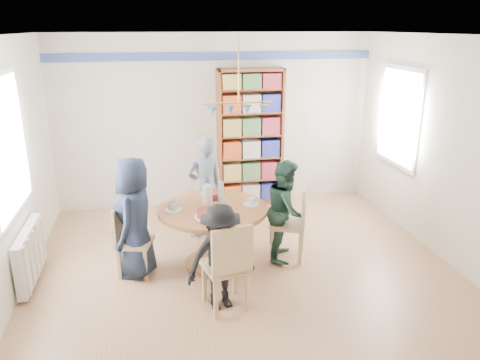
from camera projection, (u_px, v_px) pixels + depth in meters
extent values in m
plane|color=#A57C57|center=(246.00, 275.00, 5.50)|extent=(5.00, 5.00, 0.00)
plane|color=white|center=(247.00, 35.00, 4.65)|extent=(5.00, 5.00, 0.00)
plane|color=silver|center=(215.00, 121.00, 7.41)|extent=(5.00, 0.00, 5.00)
plane|color=silver|center=(332.00, 284.00, 2.74)|extent=(5.00, 0.00, 5.00)
plane|color=silver|center=(0.00, 178.00, 4.63)|extent=(0.00, 5.00, 5.00)
plane|color=silver|center=(454.00, 154.00, 5.51)|extent=(0.00, 5.00, 5.00)
cube|color=#304886|center=(214.00, 56.00, 7.07)|extent=(5.00, 0.02, 0.12)
cube|color=white|center=(6.00, 147.00, 4.84)|extent=(0.03, 1.32, 1.52)
cube|color=white|center=(8.00, 147.00, 4.84)|extent=(0.01, 1.20, 1.40)
cube|color=white|center=(399.00, 117.00, 6.66)|extent=(0.03, 1.12, 1.42)
cube|color=white|center=(398.00, 117.00, 6.66)|extent=(0.01, 1.00, 1.30)
cylinder|color=gold|center=(238.00, 69.00, 5.23)|extent=(0.01, 0.01, 0.75)
cylinder|color=gold|center=(238.00, 103.00, 5.35)|extent=(0.80, 0.02, 0.02)
cone|color=#4281B9|center=(213.00, 111.00, 5.32)|extent=(0.11, 0.11, 0.10)
cone|color=#4281B9|center=(230.00, 110.00, 5.36)|extent=(0.11, 0.11, 0.10)
cone|color=#4281B9|center=(247.00, 109.00, 5.39)|extent=(0.11, 0.11, 0.10)
cone|color=#4281B9|center=(264.00, 109.00, 5.43)|extent=(0.11, 0.11, 0.10)
cube|color=silver|center=(30.00, 255.00, 5.24)|extent=(0.10, 1.00, 0.60)
cube|color=silver|center=(27.00, 272.00, 4.88)|extent=(0.02, 0.06, 0.56)
cube|color=silver|center=(31.00, 262.00, 5.06)|extent=(0.02, 0.06, 0.56)
cube|color=silver|center=(36.00, 254.00, 5.25)|extent=(0.02, 0.06, 0.56)
cube|color=silver|center=(39.00, 246.00, 5.44)|extent=(0.02, 0.06, 0.56)
cube|color=silver|center=(43.00, 239.00, 5.62)|extent=(0.02, 0.06, 0.56)
cylinder|color=brown|center=(213.00, 209.00, 5.52)|extent=(1.30, 1.30, 0.05)
cylinder|color=brown|center=(213.00, 238.00, 5.64)|extent=(0.16, 0.16, 0.70)
cylinder|color=brown|center=(214.00, 263.00, 5.75)|extent=(0.70, 0.70, 0.04)
cube|color=tan|center=(135.00, 242.00, 5.41)|extent=(0.46, 0.46, 0.05)
cube|color=tan|center=(119.00, 224.00, 5.35)|extent=(0.13, 0.38, 0.45)
cube|color=tan|center=(146.00, 266.00, 5.32)|extent=(0.04, 0.04, 0.39)
cube|color=tan|center=(152.00, 253.00, 5.61)|extent=(0.04, 0.04, 0.39)
cube|color=tan|center=(119.00, 265.00, 5.34)|extent=(0.04, 0.04, 0.39)
cube|color=tan|center=(127.00, 252.00, 5.63)|extent=(0.04, 0.04, 0.39)
cube|color=tan|center=(288.00, 224.00, 5.80)|extent=(0.55, 0.55, 0.05)
cube|color=tan|center=(304.00, 206.00, 5.69)|extent=(0.19, 0.41, 0.50)
cube|color=tan|center=(276.00, 234.00, 6.07)|extent=(0.05, 0.05, 0.43)
cube|color=tan|center=(272.00, 246.00, 5.75)|extent=(0.05, 0.05, 0.43)
cube|color=tan|center=(302.00, 236.00, 6.01)|extent=(0.05, 0.05, 0.43)
cube|color=tan|center=(300.00, 248.00, 5.69)|extent=(0.05, 0.05, 0.43)
cube|color=tan|center=(204.00, 205.00, 6.48)|extent=(0.48, 0.48, 0.05)
cube|color=tan|center=(205.00, 184.00, 6.58)|extent=(0.40, 0.13, 0.47)
cube|color=tan|center=(192.00, 224.00, 6.41)|extent=(0.05, 0.05, 0.41)
cube|color=tan|center=(215.00, 224.00, 6.39)|extent=(0.05, 0.05, 0.41)
cube|color=tan|center=(195.00, 215.00, 6.71)|extent=(0.05, 0.05, 0.41)
cube|color=tan|center=(217.00, 215.00, 6.70)|extent=(0.05, 0.05, 0.41)
cube|color=tan|center=(225.00, 266.00, 4.77)|extent=(0.51, 0.51, 0.05)
cube|color=tan|center=(232.00, 252.00, 4.52)|extent=(0.42, 0.13, 0.51)
cube|color=tan|center=(235.00, 276.00, 5.06)|extent=(0.05, 0.05, 0.44)
cube|color=tan|center=(204.00, 282.00, 4.93)|extent=(0.05, 0.05, 0.44)
cube|color=tan|center=(248.00, 291.00, 4.76)|extent=(0.05, 0.05, 0.44)
cube|color=tan|center=(216.00, 299.00, 4.63)|extent=(0.05, 0.05, 0.44)
imported|color=#161F32|center=(135.00, 217.00, 5.33)|extent=(0.62, 0.79, 1.42)
imported|color=#1B362B|center=(286.00, 210.00, 5.75)|extent=(0.66, 0.74, 1.26)
imported|color=gray|center=(205.00, 187.00, 6.34)|extent=(0.58, 0.46, 1.42)
imported|color=black|center=(221.00, 258.00, 4.71)|extent=(0.82, 0.60, 1.13)
cube|color=brown|center=(219.00, 140.00, 7.34)|extent=(0.04, 0.31, 2.17)
cube|color=brown|center=(280.00, 137.00, 7.52)|extent=(0.04, 0.31, 2.17)
cube|color=brown|center=(251.00, 70.00, 7.10)|extent=(1.04, 0.31, 0.04)
cube|color=brown|center=(250.00, 200.00, 7.76)|extent=(1.04, 0.31, 0.06)
cube|color=brown|center=(248.00, 136.00, 7.57)|extent=(1.04, 0.02, 2.17)
cube|color=brown|center=(250.00, 178.00, 7.64)|extent=(0.97, 0.29, 0.03)
cube|color=brown|center=(250.00, 157.00, 7.53)|extent=(0.97, 0.29, 0.03)
cube|color=brown|center=(250.00, 135.00, 7.42)|extent=(0.97, 0.29, 0.03)
cube|color=brown|center=(250.00, 112.00, 7.30)|extent=(0.97, 0.29, 0.03)
cube|color=brown|center=(251.00, 89.00, 7.19)|extent=(0.97, 0.29, 0.03)
cube|color=#AC401A|center=(231.00, 192.00, 7.64)|extent=(0.29, 0.23, 0.27)
cube|color=beige|center=(250.00, 191.00, 7.69)|extent=(0.29, 0.23, 0.27)
cube|color=navy|center=(268.00, 190.00, 7.75)|extent=(0.29, 0.23, 0.27)
cube|color=#AC9044|center=(231.00, 171.00, 7.52)|extent=(0.29, 0.23, 0.27)
cube|color=#436839|center=(250.00, 170.00, 7.58)|extent=(0.29, 0.23, 0.27)
cube|color=maroon|center=(269.00, 169.00, 7.63)|extent=(0.29, 0.23, 0.27)
cube|color=#AC401A|center=(231.00, 149.00, 7.41)|extent=(0.29, 0.23, 0.27)
cube|color=beige|center=(250.00, 148.00, 7.46)|extent=(0.29, 0.23, 0.27)
cube|color=navy|center=(269.00, 148.00, 7.52)|extent=(0.29, 0.23, 0.27)
cube|color=#AC9044|center=(231.00, 127.00, 7.30)|extent=(0.29, 0.23, 0.27)
cube|color=#436839|center=(251.00, 126.00, 7.35)|extent=(0.29, 0.23, 0.27)
cube|color=maroon|center=(270.00, 125.00, 7.41)|extent=(0.29, 0.23, 0.27)
cube|color=#AC401A|center=(231.00, 104.00, 7.18)|extent=(0.29, 0.23, 0.27)
cube|color=beige|center=(251.00, 103.00, 7.24)|extent=(0.29, 0.23, 0.27)
cube|color=navy|center=(270.00, 102.00, 7.29)|extent=(0.29, 0.23, 0.27)
cube|color=#AC9044|center=(231.00, 81.00, 7.07)|extent=(0.29, 0.23, 0.23)
cube|color=#436839|center=(251.00, 81.00, 7.13)|extent=(0.29, 0.23, 0.23)
cube|color=maroon|center=(271.00, 80.00, 7.18)|extent=(0.29, 0.23, 0.23)
cylinder|color=white|center=(208.00, 196.00, 5.54)|extent=(0.12, 0.12, 0.23)
sphere|color=white|center=(207.00, 187.00, 5.51)|extent=(0.09, 0.09, 0.09)
cylinder|color=silver|center=(221.00, 193.00, 5.60)|extent=(0.07, 0.07, 0.27)
cylinder|color=#4281B9|center=(221.00, 181.00, 5.56)|extent=(0.03, 0.03, 0.03)
cylinder|color=white|center=(214.00, 199.00, 5.78)|extent=(0.29, 0.29, 0.01)
cylinder|color=maroon|center=(214.00, 195.00, 5.76)|extent=(0.23, 0.23, 0.09)
cylinder|color=white|center=(207.00, 217.00, 5.23)|extent=(0.29, 0.29, 0.01)
cylinder|color=maroon|center=(207.00, 213.00, 5.21)|extent=(0.23, 0.23, 0.09)
cylinder|color=white|center=(173.00, 210.00, 5.43)|extent=(0.19, 0.19, 0.01)
imported|color=white|center=(173.00, 206.00, 5.42)|extent=(0.12, 0.12, 0.09)
cylinder|color=white|center=(251.00, 204.00, 5.60)|extent=(0.19, 0.19, 0.01)
imported|color=white|center=(251.00, 201.00, 5.58)|extent=(0.10, 0.10, 0.09)
cylinder|color=white|center=(208.00, 194.00, 5.95)|extent=(0.19, 0.19, 0.01)
imported|color=white|center=(208.00, 191.00, 5.94)|extent=(0.12, 0.12, 0.09)
cylinder|color=white|center=(218.00, 223.00, 5.08)|extent=(0.19, 0.19, 0.01)
imported|color=white|center=(218.00, 219.00, 5.07)|extent=(0.10, 0.10, 0.09)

